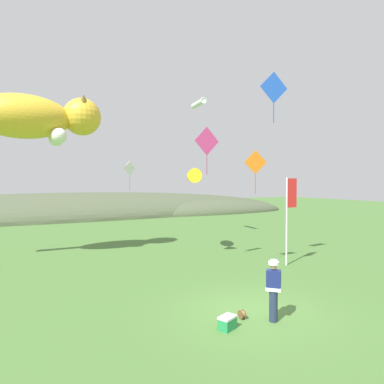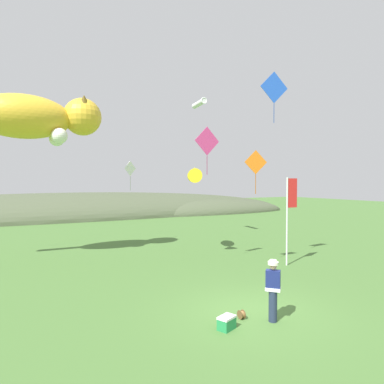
{
  "view_description": "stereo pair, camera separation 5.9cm",
  "coord_description": "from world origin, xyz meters",
  "px_view_note": "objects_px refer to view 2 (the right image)",
  "views": [
    {
      "loc": [
        -6.56,
        -8.17,
        4.0
      ],
      "look_at": [
        0.0,
        4.0,
        3.58
      ],
      "focal_mm": 32.0,
      "sensor_mm": 36.0,
      "label": 1
    },
    {
      "loc": [
        -6.51,
        -8.19,
        4.0
      ],
      "look_at": [
        0.0,
        4.0,
        3.58
      ],
      "focal_mm": 32.0,
      "sensor_mm": 36.0,
      "label": 2
    }
  ],
  "objects_px": {
    "festival_banner_pole": "(290,208)",
    "festival_attendant": "(273,288)",
    "kite_spool": "(241,314)",
    "kite_diamond_blue": "(274,88)",
    "kite_fish_windsock": "(195,176)",
    "kite_tube_streamer": "(199,103)",
    "kite_diamond_orange": "(256,163)",
    "kite_diamond_pink": "(207,141)",
    "picnic_cooler": "(227,323)",
    "kite_giant_cat": "(37,118)",
    "kite_diamond_white": "(130,169)"
  },
  "relations": [
    {
      "from": "picnic_cooler",
      "to": "kite_tube_streamer",
      "type": "height_order",
      "value": "kite_tube_streamer"
    },
    {
      "from": "festival_banner_pole",
      "to": "kite_fish_windsock",
      "type": "relative_size",
      "value": 1.48
    },
    {
      "from": "festival_attendant",
      "to": "kite_diamond_orange",
      "type": "bearing_deg",
      "value": 56.15
    },
    {
      "from": "kite_spool",
      "to": "festival_banner_pole",
      "type": "xyz_separation_m",
      "value": [
        5.89,
        4.19,
        2.63
      ]
    },
    {
      "from": "festival_banner_pole",
      "to": "kite_diamond_pink",
      "type": "height_order",
      "value": "kite_diamond_pink"
    },
    {
      "from": "kite_spool",
      "to": "kite_diamond_white",
      "type": "relative_size",
      "value": 0.14
    },
    {
      "from": "kite_fish_windsock",
      "to": "kite_tube_streamer",
      "type": "relative_size",
      "value": 1.5
    },
    {
      "from": "festival_attendant",
      "to": "kite_diamond_white",
      "type": "distance_m",
      "value": 13.67
    },
    {
      "from": "kite_tube_streamer",
      "to": "kite_fish_windsock",
      "type": "bearing_deg",
      "value": -122.46
    },
    {
      "from": "kite_spool",
      "to": "kite_diamond_pink",
      "type": "height_order",
      "value": "kite_diamond_pink"
    },
    {
      "from": "festival_attendant",
      "to": "kite_fish_windsock",
      "type": "xyz_separation_m",
      "value": [
        2.43,
        9.16,
        3.37
      ]
    },
    {
      "from": "festival_attendant",
      "to": "kite_spool",
      "type": "relative_size",
      "value": 6.88
    },
    {
      "from": "kite_giant_cat",
      "to": "kite_diamond_orange",
      "type": "height_order",
      "value": "kite_giant_cat"
    },
    {
      "from": "kite_diamond_orange",
      "to": "kite_diamond_blue",
      "type": "xyz_separation_m",
      "value": [
        0.9,
        -0.18,
        3.47
      ]
    },
    {
      "from": "kite_tube_streamer",
      "to": "kite_diamond_blue",
      "type": "distance_m",
      "value": 8.36
    },
    {
      "from": "picnic_cooler",
      "to": "kite_giant_cat",
      "type": "distance_m",
      "value": 13.81
    },
    {
      "from": "picnic_cooler",
      "to": "kite_fish_windsock",
      "type": "distance_m",
      "value": 10.61
    },
    {
      "from": "picnic_cooler",
      "to": "kite_diamond_orange",
      "type": "relative_size",
      "value": 0.29
    },
    {
      "from": "festival_banner_pole",
      "to": "kite_diamond_blue",
      "type": "height_order",
      "value": "kite_diamond_blue"
    },
    {
      "from": "picnic_cooler",
      "to": "kite_fish_windsock",
      "type": "xyz_separation_m",
      "value": [
        3.88,
        8.96,
        4.15
      ]
    },
    {
      "from": "kite_fish_windsock",
      "to": "kite_diamond_orange",
      "type": "bearing_deg",
      "value": -77.45
    },
    {
      "from": "kite_spool",
      "to": "picnic_cooler",
      "type": "distance_m",
      "value": 0.87
    },
    {
      "from": "kite_tube_streamer",
      "to": "kite_giant_cat",
      "type": "bearing_deg",
      "value": -170.82
    },
    {
      "from": "kite_spool",
      "to": "kite_fish_windsock",
      "type": "xyz_separation_m",
      "value": [
        3.1,
        8.58,
        4.2
      ]
    },
    {
      "from": "kite_spool",
      "to": "festival_attendant",
      "type": "bearing_deg",
      "value": -40.36
    },
    {
      "from": "picnic_cooler",
      "to": "kite_giant_cat",
      "type": "bearing_deg",
      "value": 109.13
    },
    {
      "from": "kite_diamond_pink",
      "to": "kite_diamond_blue",
      "type": "height_order",
      "value": "kite_diamond_blue"
    },
    {
      "from": "picnic_cooler",
      "to": "festival_attendant",
      "type": "bearing_deg",
      "value": -7.49
    },
    {
      "from": "kite_tube_streamer",
      "to": "kite_diamond_pink",
      "type": "bearing_deg",
      "value": -116.45
    },
    {
      "from": "festival_attendant",
      "to": "kite_spool",
      "type": "bearing_deg",
      "value": 139.64
    },
    {
      "from": "kite_tube_streamer",
      "to": "festival_attendant",
      "type": "bearing_deg",
      "value": -110.63
    },
    {
      "from": "picnic_cooler",
      "to": "kite_diamond_blue",
      "type": "height_order",
      "value": "kite_diamond_blue"
    },
    {
      "from": "kite_fish_windsock",
      "to": "kite_diamond_white",
      "type": "bearing_deg",
      "value": 121.19
    },
    {
      "from": "festival_attendant",
      "to": "kite_giant_cat",
      "type": "distance_m",
      "value": 14.08
    },
    {
      "from": "kite_giant_cat",
      "to": "kite_diamond_blue",
      "type": "height_order",
      "value": "kite_diamond_blue"
    },
    {
      "from": "festival_attendant",
      "to": "kite_tube_streamer",
      "type": "relative_size",
      "value": 0.94
    },
    {
      "from": "kite_spool",
      "to": "kite_diamond_blue",
      "type": "relative_size",
      "value": 0.11
    },
    {
      "from": "kite_diamond_blue",
      "to": "kite_diamond_orange",
      "type": "bearing_deg",
      "value": 168.76
    },
    {
      "from": "festival_banner_pole",
      "to": "kite_diamond_white",
      "type": "relative_size",
      "value": 2.27
    },
    {
      "from": "kite_diamond_white",
      "to": "kite_diamond_orange",
      "type": "distance_m",
      "value": 8.77
    },
    {
      "from": "kite_diamond_blue",
      "to": "festival_attendant",
      "type": "bearing_deg",
      "value": -131.44
    },
    {
      "from": "kite_spool",
      "to": "kite_diamond_blue",
      "type": "bearing_deg",
      "value": 40.7
    },
    {
      "from": "picnic_cooler",
      "to": "kite_diamond_pink",
      "type": "relative_size",
      "value": 0.26
    },
    {
      "from": "festival_banner_pole",
      "to": "kite_giant_cat",
      "type": "relative_size",
      "value": 0.49
    },
    {
      "from": "kite_diamond_orange",
      "to": "kite_diamond_blue",
      "type": "bearing_deg",
      "value": -11.24
    },
    {
      "from": "festival_banner_pole",
      "to": "festival_attendant",
      "type": "bearing_deg",
      "value": -137.59
    },
    {
      "from": "kite_fish_windsock",
      "to": "kite_diamond_blue",
      "type": "xyz_separation_m",
      "value": [
        1.83,
        -4.34,
        4.01
      ]
    },
    {
      "from": "kite_tube_streamer",
      "to": "picnic_cooler",
      "type": "bearing_deg",
      "value": -116.33
    },
    {
      "from": "kite_diamond_white",
      "to": "kite_diamond_pink",
      "type": "bearing_deg",
      "value": -76.61
    },
    {
      "from": "kite_fish_windsock",
      "to": "kite_diamond_blue",
      "type": "distance_m",
      "value": 6.19
    }
  ]
}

